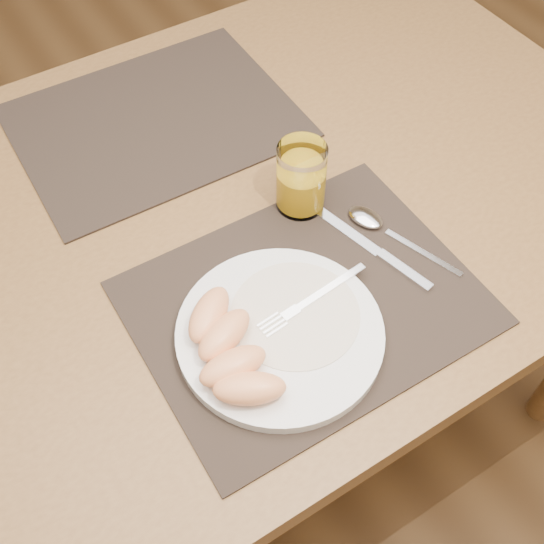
{
  "coord_description": "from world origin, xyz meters",
  "views": [
    {
      "loc": [
        -0.31,
        -0.63,
        1.52
      ],
      "look_at": [
        -0.01,
        -0.16,
        0.77
      ],
      "focal_mm": 45.0,
      "sensor_mm": 36.0,
      "label": 1
    }
  ],
  "objects_px": {
    "spoon": "(374,222)",
    "table": "(224,239)",
    "placemat_near": "(306,303)",
    "knife": "(379,253)",
    "fork": "(305,304)",
    "placemat_far": "(155,121)",
    "plate": "(280,334)",
    "juice_glass": "(301,180)"
  },
  "relations": [
    {
      "from": "table",
      "to": "placemat_far",
      "type": "xyz_separation_m",
      "value": [
        -0.0,
        0.22,
        0.09
      ]
    },
    {
      "from": "plate",
      "to": "table",
      "type": "bearing_deg",
      "value": 78.22
    },
    {
      "from": "fork",
      "to": "spoon",
      "type": "xyz_separation_m",
      "value": [
        0.17,
        0.07,
        -0.01
      ]
    },
    {
      "from": "placemat_near",
      "to": "fork",
      "type": "distance_m",
      "value": 0.03
    },
    {
      "from": "placemat_far",
      "to": "fork",
      "type": "height_order",
      "value": "fork"
    },
    {
      "from": "table",
      "to": "placemat_near",
      "type": "height_order",
      "value": "placemat_near"
    },
    {
      "from": "fork",
      "to": "juice_glass",
      "type": "xyz_separation_m",
      "value": [
        0.1,
        0.17,
        0.03
      ]
    },
    {
      "from": "placemat_far",
      "to": "plate",
      "type": "relative_size",
      "value": 1.67
    },
    {
      "from": "placemat_far",
      "to": "juice_glass",
      "type": "height_order",
      "value": "juice_glass"
    },
    {
      "from": "spoon",
      "to": "table",
      "type": "bearing_deg",
      "value": 136.62
    },
    {
      "from": "table",
      "to": "fork",
      "type": "relative_size",
      "value": 7.99
    },
    {
      "from": "placemat_near",
      "to": "placemat_far",
      "type": "bearing_deg",
      "value": 91.31
    },
    {
      "from": "spoon",
      "to": "fork",
      "type": "bearing_deg",
      "value": -156.99
    },
    {
      "from": "knife",
      "to": "spoon",
      "type": "height_order",
      "value": "spoon"
    },
    {
      "from": "knife",
      "to": "spoon",
      "type": "bearing_deg",
      "value": 60.49
    },
    {
      "from": "table",
      "to": "placemat_near",
      "type": "relative_size",
      "value": 3.11
    },
    {
      "from": "table",
      "to": "placemat_far",
      "type": "relative_size",
      "value": 3.11
    },
    {
      "from": "fork",
      "to": "placemat_far",
      "type": "bearing_deg",
      "value": 89.97
    },
    {
      "from": "plate",
      "to": "spoon",
      "type": "relative_size",
      "value": 1.43
    },
    {
      "from": "table",
      "to": "fork",
      "type": "bearing_deg",
      "value": -90.63
    },
    {
      "from": "table",
      "to": "juice_glass",
      "type": "xyz_separation_m",
      "value": [
        0.1,
        -0.07,
        0.14
      ]
    },
    {
      "from": "placemat_far",
      "to": "spoon",
      "type": "distance_m",
      "value": 0.42
    },
    {
      "from": "placemat_far",
      "to": "fork",
      "type": "xyz_separation_m",
      "value": [
        -0.0,
        -0.45,
        0.02
      ]
    },
    {
      "from": "fork",
      "to": "juice_glass",
      "type": "distance_m",
      "value": 0.2
    },
    {
      "from": "plate",
      "to": "spoon",
      "type": "height_order",
      "value": "plate"
    },
    {
      "from": "placemat_far",
      "to": "plate",
      "type": "distance_m",
      "value": 0.47
    },
    {
      "from": "fork",
      "to": "plate",
      "type": "bearing_deg",
      "value": -161.93
    },
    {
      "from": "juice_glass",
      "to": "knife",
      "type": "bearing_deg",
      "value": -73.59
    },
    {
      "from": "plate",
      "to": "fork",
      "type": "xyz_separation_m",
      "value": [
        0.05,
        0.02,
        0.01
      ]
    },
    {
      "from": "placemat_near",
      "to": "fork",
      "type": "height_order",
      "value": "fork"
    },
    {
      "from": "table",
      "to": "spoon",
      "type": "bearing_deg",
      "value": -43.38
    },
    {
      "from": "placemat_near",
      "to": "knife",
      "type": "relative_size",
      "value": 2.07
    },
    {
      "from": "fork",
      "to": "spoon",
      "type": "relative_size",
      "value": 0.93
    },
    {
      "from": "juice_glass",
      "to": "fork",
      "type": "bearing_deg",
      "value": -121.74
    },
    {
      "from": "placemat_far",
      "to": "spoon",
      "type": "relative_size",
      "value": 2.39
    },
    {
      "from": "placemat_far",
      "to": "knife",
      "type": "xyz_separation_m",
      "value": [
        0.14,
        -0.43,
        0.0
      ]
    },
    {
      "from": "knife",
      "to": "juice_glass",
      "type": "relative_size",
      "value": 1.98
    },
    {
      "from": "plate",
      "to": "fork",
      "type": "bearing_deg",
      "value": 18.07
    },
    {
      "from": "table",
      "to": "plate",
      "type": "bearing_deg",
      "value": -101.78
    },
    {
      "from": "knife",
      "to": "placemat_far",
      "type": "bearing_deg",
      "value": 108.65
    },
    {
      "from": "placemat_far",
      "to": "table",
      "type": "bearing_deg",
      "value": -89.39
    },
    {
      "from": "juice_glass",
      "to": "spoon",
      "type": "bearing_deg",
      "value": -53.84
    }
  ]
}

